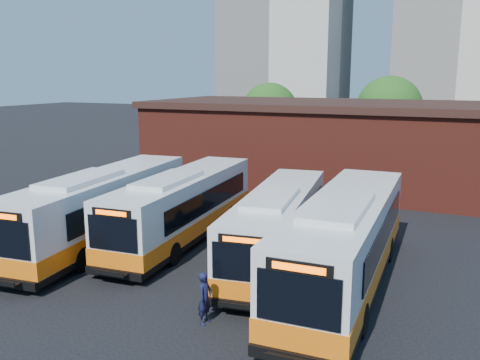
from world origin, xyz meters
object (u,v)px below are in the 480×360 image
at_px(bus_mideast, 278,228).
at_px(transit_worker, 205,298).
at_px(bus_east, 345,245).
at_px(bus_midwest, 183,209).
at_px(bus_west, 102,210).

relative_size(bus_mideast, transit_worker, 6.88).
xyz_separation_m(bus_east, transit_worker, (-3.64, -5.02, -0.82)).
bearing_deg(transit_worker, bus_midwest, 35.16).
xyz_separation_m(bus_mideast, transit_worker, (-0.18, -6.77, -0.62)).
bearing_deg(bus_midwest, bus_east, -20.41).
bearing_deg(bus_west, bus_mideast, 2.54).
height_order(bus_west, bus_midwest, bus_west).
bearing_deg(bus_midwest, transit_worker, -59.07).
bearing_deg(bus_mideast, bus_midwest, 163.00).
height_order(bus_east, transit_worker, bus_east).
bearing_deg(transit_worker, bus_mideast, -1.19).
xyz_separation_m(bus_midwest, bus_east, (8.98, -2.66, 0.11)).
bearing_deg(transit_worker, bus_west, 58.15).
xyz_separation_m(bus_mideast, bus_east, (3.46, -1.75, 0.20)).
distance_m(bus_midwest, bus_east, 9.37).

